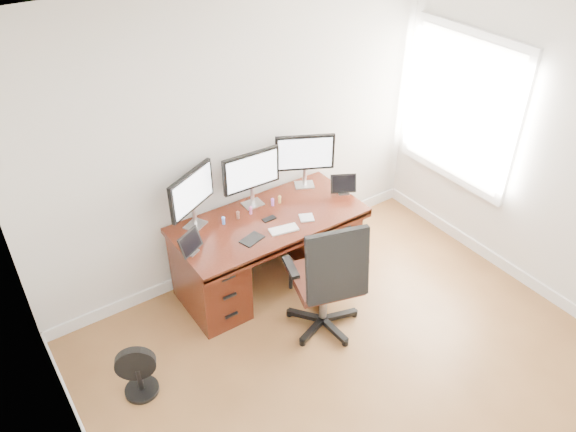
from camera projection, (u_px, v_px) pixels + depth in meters
ground at (402, 417)px, 4.15m from camera, size 4.50×4.50×0.00m
back_wall at (240, 138)px, 4.89m from camera, size 4.00×0.10×2.70m
desk at (268, 248)px, 5.15m from camera, size 1.70×0.80×0.75m
office_chair at (326, 296)px, 4.67m from camera, size 0.76×0.76×1.15m
floor_fan at (138, 372)px, 4.22m from camera, size 0.31×0.26×0.45m
monitor_left at (192, 193)px, 4.65m from camera, size 0.50×0.29×0.53m
monitor_center at (251, 173)px, 4.92m from camera, size 0.55×0.14×0.53m
monitor_right at (305, 154)px, 5.19m from camera, size 0.51×0.28×0.53m
tablet_left at (191, 244)px, 4.49m from camera, size 0.24×0.17×0.19m
tablet_right at (344, 185)px, 5.22m from camera, size 0.24×0.17×0.19m
keyboard at (284, 229)px, 4.79m from camera, size 0.26×0.16×0.01m
trackpad at (307, 218)px, 4.93m from camera, size 0.16×0.16×0.01m
drawing_tablet at (252, 239)px, 4.68m from camera, size 0.22×0.17×0.01m
phone at (269, 219)px, 4.92m from camera, size 0.12×0.06×0.01m
figurine_blue at (223, 220)px, 4.84m from camera, size 0.03×0.03×0.08m
figurine_brown at (238, 214)px, 4.91m from camera, size 0.03×0.03×0.08m
figurine_pink at (251, 210)px, 4.96m from camera, size 0.03×0.03×0.08m
figurine_purple at (273, 201)px, 5.07m from camera, size 0.03×0.03×0.08m
figurine_yellow at (280, 199)px, 5.11m from camera, size 0.03×0.03×0.08m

